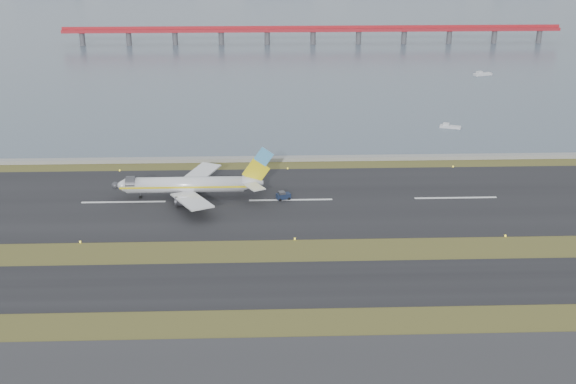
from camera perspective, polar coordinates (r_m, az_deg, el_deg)
The scene contains 10 objects.
ground at distance 145.97m, azimuth 0.67°, elevation -5.04°, with size 1000.00×1000.00×0.00m, color #3E4B1A.
taxiway_strip at distance 135.29m, azimuth 0.90°, elevation -7.27°, with size 1000.00×18.00×0.10m, color black.
runway_strip at distance 173.34m, azimuth 0.22°, elevation -0.64°, with size 1000.00×45.00×0.10m, color black.
seawall at distance 201.34m, azimuth -0.10°, elevation 2.65°, with size 1000.00×2.50×1.00m, color gray.
bay_water at distance 594.34m, azimuth -1.40°, elevation 14.95°, with size 1400.00×800.00×1.30m, color #485667.
red_pier at distance 385.96m, azimuth 2.00°, elevation 12.65°, with size 260.00×5.00×10.20m.
airliner at distance 174.98m, azimuth -7.61°, elevation 0.57°, with size 38.52×32.89×12.80m.
pushback_tug at distance 173.39m, azimuth -0.39°, elevation -0.29°, with size 3.70×2.77×2.11m.
workboat_near at distance 238.12m, azimuth 12.65°, elevation 5.07°, with size 6.85×4.31×1.59m.
workboat_far at distance 321.15m, azimuth 15.09°, elevation 8.99°, with size 8.33×5.01×1.93m.
Camera 1 is at (-6.18, -130.79, 64.51)m, focal length 45.00 mm.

